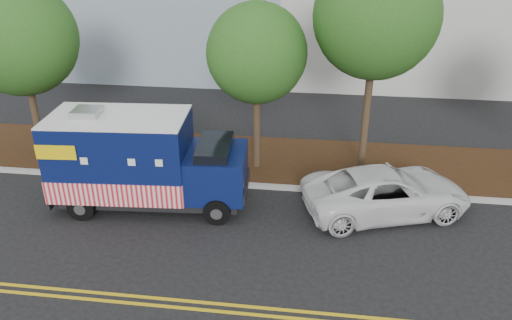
# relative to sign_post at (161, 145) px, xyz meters

# --- Properties ---
(ground) EXTENTS (120.00, 120.00, 0.00)m
(ground) POSITION_rel_sign_post_xyz_m (1.33, -1.89, -1.20)
(ground) COLOR black
(ground) RESTS_ON ground
(curb) EXTENTS (120.00, 0.18, 0.15)m
(curb) POSITION_rel_sign_post_xyz_m (1.33, -0.49, -1.12)
(curb) COLOR #9E9E99
(curb) RESTS_ON ground
(mulch_strip) EXTENTS (120.00, 4.00, 0.15)m
(mulch_strip) POSITION_rel_sign_post_xyz_m (1.33, 1.61, -1.12)
(mulch_strip) COLOR black
(mulch_strip) RESTS_ON ground
(centerline_near) EXTENTS (120.00, 0.10, 0.01)m
(centerline_near) POSITION_rel_sign_post_xyz_m (1.33, -6.34, -1.19)
(centerline_near) COLOR gold
(centerline_near) RESTS_ON ground
(centerline_far) EXTENTS (120.00, 0.10, 0.01)m
(centerline_far) POSITION_rel_sign_post_xyz_m (1.33, -6.59, -1.19)
(centerline_far) COLOR gold
(centerline_far) RESTS_ON ground
(tree_a) EXTENTS (4.05, 4.05, 6.64)m
(tree_a) POSITION_rel_sign_post_xyz_m (-5.10, 0.90, 3.41)
(tree_a) COLOR #38281C
(tree_a) RESTS_ON ground
(tree_b) EXTENTS (3.40, 3.40, 6.06)m
(tree_b) POSITION_rel_sign_post_xyz_m (3.31, 0.93, 3.14)
(tree_b) COLOR #38281C
(tree_b) RESTS_ON ground
(tree_c) EXTENTS (4.08, 4.08, 7.62)m
(tree_c) POSITION_rel_sign_post_xyz_m (7.13, 1.25, 4.37)
(tree_c) COLOR #38281C
(tree_c) RESTS_ON ground
(sign_post) EXTENTS (0.06, 0.06, 2.40)m
(sign_post) POSITION_rel_sign_post_xyz_m (0.00, 0.00, 0.00)
(sign_post) COLOR #473828
(sign_post) RESTS_ON ground
(food_truck) EXTENTS (6.33, 2.75, 3.26)m
(food_truck) POSITION_rel_sign_post_xyz_m (-0.04, -2.01, 0.28)
(food_truck) COLOR black
(food_truck) RESTS_ON ground
(white_car) EXTENTS (5.69, 3.88, 1.45)m
(white_car) POSITION_rel_sign_post_xyz_m (7.71, -1.49, -0.48)
(white_car) COLOR white
(white_car) RESTS_ON ground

